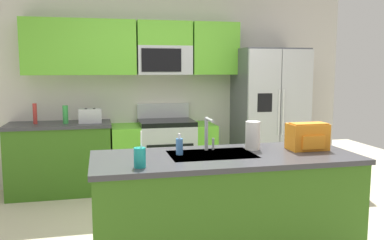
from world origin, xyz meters
TOP-DOWN VIEW (x-y plane):
  - ground_plane at (0.00, 0.00)m, footprint 9.00×9.00m
  - kitchen_wall_unit at (-0.14, 2.08)m, footprint 5.20×0.43m
  - back_counter at (-1.43, 1.80)m, footprint 1.28×0.63m
  - range_oven at (-0.10, 1.80)m, footprint 1.36×0.61m
  - refrigerator at (1.37, 1.73)m, footprint 0.90×0.76m
  - island_counter at (0.05, -0.45)m, footprint 2.11×0.84m
  - toaster at (-1.04, 1.75)m, footprint 0.28×0.16m
  - pepper_mill at (-1.70, 1.80)m, footprint 0.05×0.05m
  - bottle_green at (-1.34, 1.74)m, footprint 0.07×0.07m
  - sink_faucet at (-0.05, -0.26)m, footprint 0.08×0.22m
  - drink_cup_teal at (-0.66, -0.71)m, footprint 0.08×0.08m
  - soap_dispenser at (-0.31, -0.36)m, footprint 0.06×0.06m
  - paper_towel_roll at (0.34, -0.29)m, footprint 0.12×0.12m
  - backpack at (0.79, -0.40)m, footprint 0.32×0.22m

SIDE VIEW (x-z plane):
  - ground_plane at x=0.00m, z-range 0.00..0.00m
  - range_oven at x=-0.10m, z-range -0.11..0.99m
  - back_counter at x=-1.43m, z-range 0.00..0.90m
  - island_counter at x=0.05m, z-range 0.00..0.90m
  - refrigerator at x=1.37m, z-range 0.00..1.85m
  - soap_dispenser at x=-0.31m, z-range 0.88..1.05m
  - drink_cup_teal at x=-0.66m, z-range 0.84..1.10m
  - toaster at x=-1.04m, z-range 0.90..1.08m
  - bottle_green at x=-1.34m, z-range 0.90..1.13m
  - backpack at x=0.79m, z-range 0.90..1.13m
  - paper_towel_roll at x=0.34m, z-range 0.90..1.14m
  - pepper_mill at x=-1.70m, z-range 0.90..1.16m
  - sink_faucet at x=-0.05m, z-range 0.93..1.21m
  - kitchen_wall_unit at x=-0.14m, z-range 0.17..2.77m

